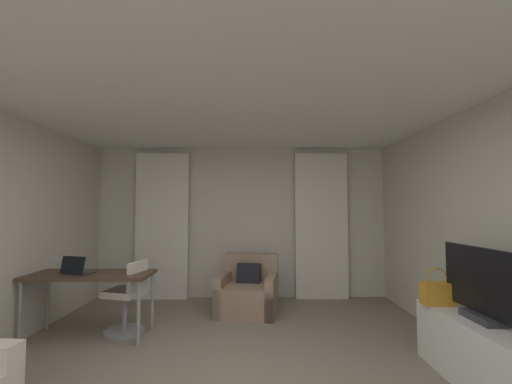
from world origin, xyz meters
TOP-DOWN VIEW (x-y plane):
  - wall_window at (0.00, 3.03)m, footprint 5.12×0.06m
  - ceiling at (0.00, 0.00)m, footprint 5.12×6.12m
  - curtain_left_panel at (-1.38, 2.90)m, footprint 0.90×0.06m
  - curtain_right_panel at (1.38, 2.90)m, footprint 0.90×0.06m
  - armchair at (0.12, 2.20)m, footprint 0.95×0.91m
  - desk at (-1.77, 1.30)m, footprint 1.43×0.59m
  - desk_chair at (-1.35, 1.39)m, footprint 0.48×0.48m
  - laptop at (-1.91, 1.26)m, footprint 0.37×0.32m
  - tv_console at (2.17, 0.13)m, footprint 0.49×1.35m
  - tv_flatscreen at (2.17, 0.15)m, footprint 0.20×0.96m
  - handbag_primary at (2.05, 0.61)m, footprint 0.30×0.14m

SIDE VIEW (x-z plane):
  - armchair at x=0.12m, z-range -0.13..0.70m
  - tv_console at x=2.17m, z-range 0.00..0.57m
  - desk_chair at x=-1.35m, z-range -0.05..0.83m
  - desk at x=-1.77m, z-range 0.31..1.07m
  - handbag_primary at x=2.05m, z-range 0.51..0.88m
  - laptop at x=-1.91m, z-range 0.69..0.91m
  - tv_flatscreen at x=2.17m, z-range 0.55..1.18m
  - curtain_left_panel at x=-1.38m, z-range 0.00..2.50m
  - curtain_right_panel at x=1.38m, z-range 0.00..2.50m
  - wall_window at x=0.00m, z-range 0.00..2.60m
  - ceiling at x=0.00m, z-range 2.60..2.66m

